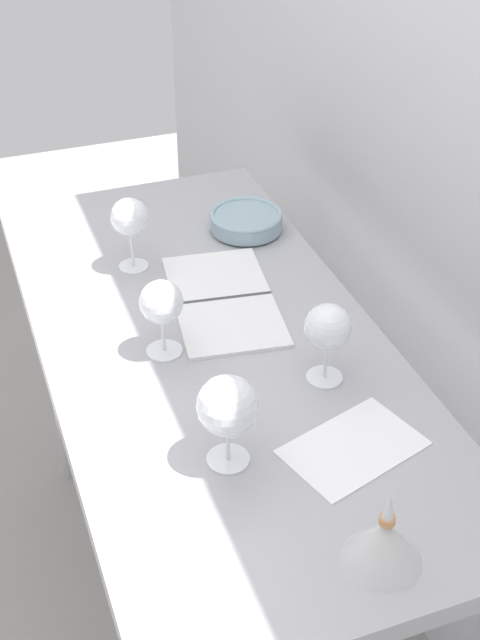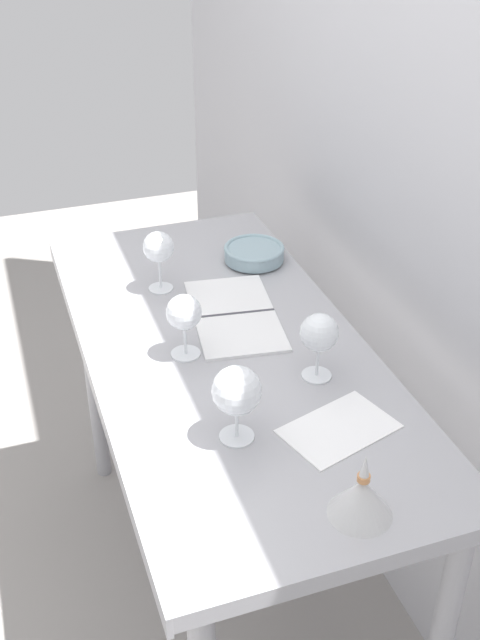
# 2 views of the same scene
# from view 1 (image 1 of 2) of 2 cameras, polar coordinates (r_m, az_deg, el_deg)

# --- Properties ---
(ground_plane) EXTENTS (6.00, 6.00, 0.00)m
(ground_plane) POSITION_cam_1_polar(r_m,az_deg,el_deg) (2.35, -1.28, -19.06)
(ground_plane) COLOR gray
(back_wall) EXTENTS (3.80, 0.04, 2.60)m
(back_wall) POSITION_cam_1_polar(r_m,az_deg,el_deg) (1.70, 14.39, 13.18)
(back_wall) COLOR silver
(back_wall) RESTS_ON ground_plane
(steel_counter) EXTENTS (1.40, 0.65, 0.90)m
(steel_counter) POSITION_cam_1_polar(r_m,az_deg,el_deg) (1.76, -1.80, -4.00)
(steel_counter) COLOR #A3A3A8
(steel_counter) RESTS_ON ground_plane
(wine_glass_near_center) EXTENTS (0.08, 0.08, 0.16)m
(wine_glass_near_center) POSITION_cam_1_polar(r_m,az_deg,el_deg) (1.60, -5.21, 1.05)
(wine_glass_near_center) COLOR white
(wine_glass_near_center) RESTS_ON steel_counter
(wine_glass_far_right) EXTENTS (0.09, 0.09, 0.16)m
(wine_glass_far_right) POSITION_cam_1_polar(r_m,az_deg,el_deg) (1.54, 5.82, -0.61)
(wine_glass_far_right) COLOR white
(wine_glass_far_right) RESTS_ON steel_counter
(wine_glass_near_left) EXTENTS (0.08, 0.08, 0.17)m
(wine_glass_near_left) POSITION_cam_1_polar(r_m,az_deg,el_deg) (1.87, -7.30, 6.63)
(wine_glass_near_left) COLOR white
(wine_glass_near_left) RESTS_ON steel_counter
(wine_glass_near_right) EXTENTS (0.10, 0.10, 0.17)m
(wine_glass_near_right) POSITION_cam_1_polar(r_m,az_deg,el_deg) (1.36, -0.83, -5.82)
(wine_glass_near_right) COLOR white
(wine_glass_near_right) RESTS_ON steel_counter
(open_notebook) EXTENTS (0.40, 0.26, 0.01)m
(open_notebook) POSITION_cam_1_polar(r_m,az_deg,el_deg) (1.80, -1.12, 1.35)
(open_notebook) COLOR white
(open_notebook) RESTS_ON steel_counter
(tasting_sheet_upper) EXTENTS (0.21, 0.26, 0.00)m
(tasting_sheet_upper) POSITION_cam_1_polar(r_m,az_deg,el_deg) (1.47, 7.49, -8.35)
(tasting_sheet_upper) COLOR white
(tasting_sheet_upper) RESTS_ON steel_counter
(tasting_bowl) EXTENTS (0.17, 0.17, 0.05)m
(tasting_bowl) POSITION_cam_1_polar(r_m,az_deg,el_deg) (2.04, 0.40, 6.59)
(tasting_bowl) COLOR beige
(tasting_bowl) RESTS_ON steel_counter
(decanter_funnel) EXTENTS (0.12, 0.12, 0.14)m
(decanter_funnel) POSITION_cam_1_polar(r_m,az_deg,el_deg) (1.29, 9.50, -14.22)
(decanter_funnel) COLOR silver
(decanter_funnel) RESTS_ON steel_counter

